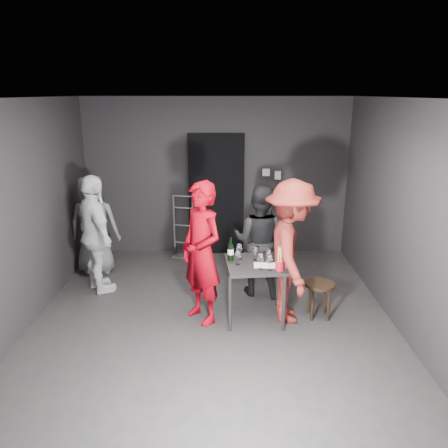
{
  "coord_description": "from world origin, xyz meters",
  "views": [
    {
      "loc": [
        0.16,
        -4.93,
        2.76
      ],
      "look_at": [
        0.14,
        0.25,
        1.19
      ],
      "focal_mm": 35.0,
      "sensor_mm": 36.0,
      "label": 1
    }
  ],
  "objects_px": {
    "hand_truck": "(184,244)",
    "bystander_grey": "(94,222)",
    "tasting_table": "(256,270)",
    "server_red": "(201,241)",
    "breadstick_cup": "(280,259)",
    "stool": "(320,289)",
    "bystander_cream": "(95,228)",
    "woman_black": "(259,239)",
    "wine_bottle": "(231,252)",
    "man_maroon": "(292,239)"
  },
  "relations": [
    {
      "from": "hand_truck",
      "to": "bystander_grey",
      "type": "distance_m",
      "value": 1.63
    },
    {
      "from": "woman_black",
      "to": "bystander_cream",
      "type": "height_order",
      "value": "bystander_cream"
    },
    {
      "from": "man_maroon",
      "to": "bystander_grey",
      "type": "height_order",
      "value": "man_maroon"
    },
    {
      "from": "woman_black",
      "to": "stool",
      "type": "bearing_deg",
      "value": 154.73
    },
    {
      "from": "hand_truck",
      "to": "bystander_grey",
      "type": "relative_size",
      "value": 0.66
    },
    {
      "from": "server_red",
      "to": "man_maroon",
      "type": "distance_m",
      "value": 1.09
    },
    {
      "from": "server_red",
      "to": "bystander_cream",
      "type": "height_order",
      "value": "server_red"
    },
    {
      "from": "tasting_table",
      "to": "wine_bottle",
      "type": "bearing_deg",
      "value": 166.51
    },
    {
      "from": "woman_black",
      "to": "bystander_grey",
      "type": "bearing_deg",
      "value": 2.67
    },
    {
      "from": "wine_bottle",
      "to": "hand_truck",
      "type": "bearing_deg",
      "value": 110.3
    },
    {
      "from": "wine_bottle",
      "to": "bystander_cream",
      "type": "bearing_deg",
      "value": 159.24
    },
    {
      "from": "woman_black",
      "to": "server_red",
      "type": "bearing_deg",
      "value": 64.44
    },
    {
      "from": "man_maroon",
      "to": "wine_bottle",
      "type": "distance_m",
      "value": 0.77
    },
    {
      "from": "tasting_table",
      "to": "wine_bottle",
      "type": "relative_size",
      "value": 2.45
    },
    {
      "from": "hand_truck",
      "to": "server_red",
      "type": "xyz_separation_m",
      "value": [
        0.44,
        -2.25,
        0.84
      ]
    },
    {
      "from": "hand_truck",
      "to": "wine_bottle",
      "type": "xyz_separation_m",
      "value": [
        0.79,
        -2.15,
        0.66
      ]
    },
    {
      "from": "server_red",
      "to": "breadstick_cup",
      "type": "height_order",
      "value": "server_red"
    },
    {
      "from": "server_red",
      "to": "woman_black",
      "type": "bearing_deg",
      "value": 95.17
    },
    {
      "from": "server_red",
      "to": "woman_black",
      "type": "xyz_separation_m",
      "value": [
        0.76,
        0.76,
        -0.23
      ]
    },
    {
      "from": "hand_truck",
      "to": "woman_black",
      "type": "distance_m",
      "value": 2.01
    },
    {
      "from": "hand_truck",
      "to": "woman_black",
      "type": "bearing_deg",
      "value": -38.91
    },
    {
      "from": "hand_truck",
      "to": "breadstick_cup",
      "type": "relative_size",
      "value": 3.5
    },
    {
      "from": "tasting_table",
      "to": "bystander_cream",
      "type": "xyz_separation_m",
      "value": [
        -2.19,
        0.79,
        0.3
      ]
    },
    {
      "from": "tasting_table",
      "to": "woman_black",
      "type": "bearing_deg",
      "value": 82.43
    },
    {
      "from": "wine_bottle",
      "to": "breadstick_cup",
      "type": "xyz_separation_m",
      "value": [
        0.57,
        -0.3,
        0.02
      ]
    },
    {
      "from": "bystander_cream",
      "to": "wine_bottle",
      "type": "xyz_separation_m",
      "value": [
        1.88,
        -0.71,
        -0.09
      ]
    },
    {
      "from": "man_maroon",
      "to": "bystander_cream",
      "type": "distance_m",
      "value": 2.73
    },
    {
      "from": "wine_bottle",
      "to": "server_red",
      "type": "bearing_deg",
      "value": -163.63
    },
    {
      "from": "bystander_grey",
      "to": "bystander_cream",
      "type": "bearing_deg",
      "value": 110.0
    },
    {
      "from": "tasting_table",
      "to": "wine_bottle",
      "type": "distance_m",
      "value": 0.39
    },
    {
      "from": "tasting_table",
      "to": "bystander_grey",
      "type": "height_order",
      "value": "bystander_grey"
    },
    {
      "from": "hand_truck",
      "to": "tasting_table",
      "type": "xyz_separation_m",
      "value": [
        1.1,
        -2.22,
        0.45
      ]
    },
    {
      "from": "stool",
      "to": "bystander_cream",
      "type": "height_order",
      "value": "bystander_cream"
    },
    {
      "from": "server_red",
      "to": "hand_truck",
      "type": "bearing_deg",
      "value": 151.23
    },
    {
      "from": "man_maroon",
      "to": "bystander_cream",
      "type": "height_order",
      "value": "man_maroon"
    },
    {
      "from": "server_red",
      "to": "bystander_grey",
      "type": "bearing_deg",
      "value": -170.63
    },
    {
      "from": "hand_truck",
      "to": "breadstick_cup",
      "type": "bearing_deg",
      "value": -48.62
    },
    {
      "from": "woman_black",
      "to": "tasting_table",
      "type": "bearing_deg",
      "value": 101.83
    },
    {
      "from": "breadstick_cup",
      "to": "woman_black",
      "type": "bearing_deg",
      "value": 99.8
    },
    {
      "from": "bystander_cream",
      "to": "wine_bottle",
      "type": "distance_m",
      "value": 2.01
    },
    {
      "from": "stool",
      "to": "breadstick_cup",
      "type": "relative_size",
      "value": 1.52
    },
    {
      "from": "woman_black",
      "to": "breadstick_cup",
      "type": "distance_m",
      "value": 0.98
    },
    {
      "from": "hand_truck",
      "to": "bystander_cream",
      "type": "distance_m",
      "value": 1.95
    },
    {
      "from": "tasting_table",
      "to": "woman_black",
      "type": "distance_m",
      "value": 0.76
    },
    {
      "from": "bystander_grey",
      "to": "man_maroon",
      "type": "bearing_deg",
      "value": 154.0
    },
    {
      "from": "hand_truck",
      "to": "stool",
      "type": "relative_size",
      "value": 2.3
    },
    {
      "from": "hand_truck",
      "to": "bystander_cream",
      "type": "xyz_separation_m",
      "value": [
        -1.09,
        -1.43,
        0.75
      ]
    },
    {
      "from": "tasting_table",
      "to": "server_red",
      "type": "height_order",
      "value": "server_red"
    },
    {
      "from": "tasting_table",
      "to": "woman_black",
      "type": "xyz_separation_m",
      "value": [
        0.1,
        0.73,
        0.16
      ]
    },
    {
      "from": "bystander_grey",
      "to": "breadstick_cup",
      "type": "relative_size",
      "value": 5.31
    }
  ]
}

